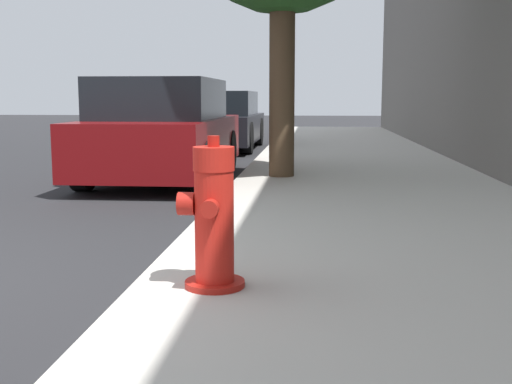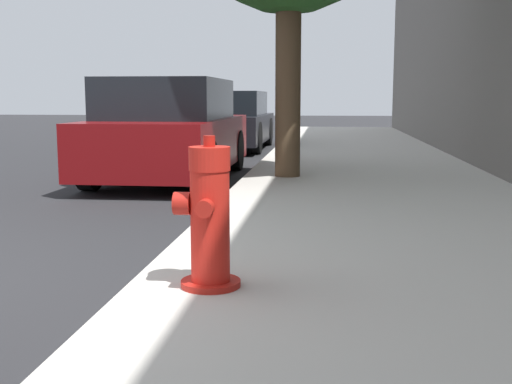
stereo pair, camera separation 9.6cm
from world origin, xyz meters
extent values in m
cube|color=beige|center=(3.50, 0.00, 0.08)|extent=(3.41, 40.00, 0.15)
cylinder|color=red|center=(2.28, -0.16, 0.17)|extent=(0.34, 0.34, 0.04)
cylinder|color=red|center=(2.28, -0.16, 0.50)|extent=(0.22, 0.22, 0.63)
cylinder|color=red|center=(2.28, -0.16, 0.88)|extent=(0.23, 0.23, 0.13)
cylinder|color=red|center=(2.28, -0.16, 0.98)|extent=(0.07, 0.07, 0.06)
cylinder|color=red|center=(2.28, -0.31, 0.63)|extent=(0.10, 0.08, 0.10)
cylinder|color=red|center=(2.28, -0.01, 0.63)|extent=(0.10, 0.08, 0.10)
cylinder|color=red|center=(2.12, -0.16, 0.63)|extent=(0.09, 0.13, 0.13)
cube|color=maroon|center=(0.60, 5.73, 0.55)|extent=(1.73, 4.16, 0.72)
cube|color=black|center=(0.60, 5.56, 1.20)|extent=(1.59, 2.29, 0.58)
cylinder|color=black|center=(-0.19, 7.02, 0.34)|extent=(0.20, 0.67, 0.67)
cylinder|color=black|center=(1.38, 7.02, 0.34)|extent=(0.20, 0.67, 0.67)
cylinder|color=black|center=(-0.19, 4.44, 0.34)|extent=(0.20, 0.67, 0.67)
cylinder|color=black|center=(1.38, 4.44, 0.34)|extent=(0.20, 0.67, 0.67)
cube|color=black|center=(0.61, 11.43, 0.50)|extent=(1.71, 4.22, 0.62)
cube|color=black|center=(0.61, 11.26, 1.08)|extent=(1.57, 2.32, 0.55)
cylinder|color=black|center=(-0.16, 12.74, 0.35)|extent=(0.20, 0.70, 0.70)
cylinder|color=black|center=(1.39, 12.74, 0.35)|extent=(0.20, 0.70, 0.70)
cylinder|color=black|center=(-0.16, 10.12, 0.35)|extent=(0.20, 0.70, 0.70)
cylinder|color=black|center=(1.39, 10.12, 0.35)|extent=(0.20, 0.70, 0.70)
cylinder|color=brown|center=(2.38, 5.05, 1.48)|extent=(0.34, 0.34, 2.65)
camera|label=1|loc=(2.83, -3.65, 1.22)|focal=45.00mm
camera|label=2|loc=(2.93, -3.64, 1.22)|focal=45.00mm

